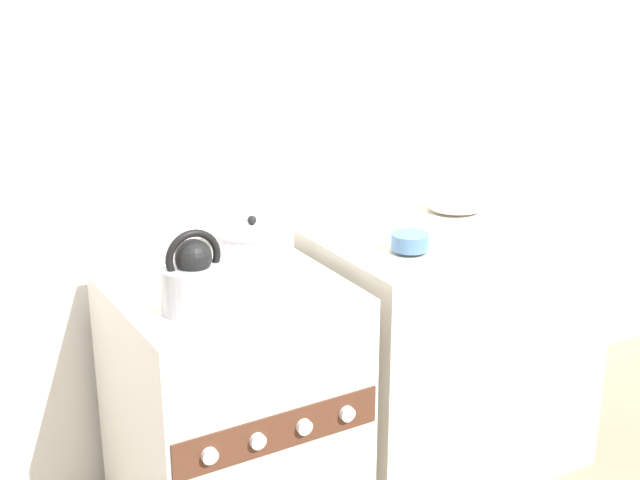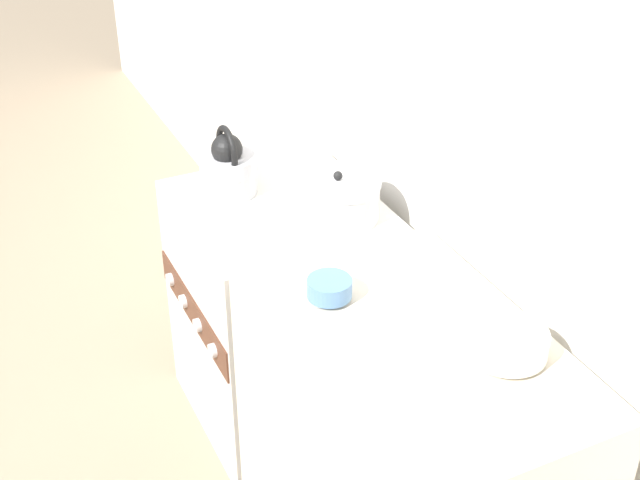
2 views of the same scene
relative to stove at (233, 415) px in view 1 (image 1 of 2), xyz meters
The scene contains 7 objects.
wall_back 0.92m from the stove, 90.00° to the left, with size 7.00×0.06×2.50m.
stove is the anchor object (origin of this frame).
counter 0.81m from the stove, ahead, with size 0.89×0.61×0.86m.
kettle 0.53m from the stove, 143.09° to the right, with size 0.22×0.18×0.23m.
cooking_pot 0.51m from the stove, 42.62° to the left, with size 0.26×0.26×0.15m.
enamel_bowl 1.07m from the stove, 10.04° to the left, with size 0.19×0.19×0.07m.
small_ceramic_bowl 0.74m from the stove, 10.15° to the right, with size 0.12×0.12×0.06m.
Camera 1 is at (-0.96, -1.85, 1.77)m, focal length 50.00 mm.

